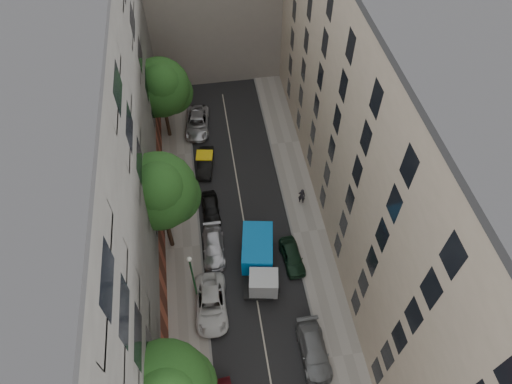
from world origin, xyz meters
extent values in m
plane|color=#4C4C49|center=(0.00, 0.00, 0.00)|extent=(120.00, 120.00, 0.00)
cube|color=black|center=(0.00, 0.00, 0.01)|extent=(8.00, 44.00, 0.02)
cube|color=gray|center=(-5.50, 0.00, 0.07)|extent=(3.00, 44.00, 0.15)
cube|color=gray|center=(5.50, 0.00, 0.07)|extent=(3.00, 44.00, 0.15)
cube|color=#504E4A|center=(-11.00, 0.00, 10.00)|extent=(8.00, 44.00, 20.00)
cube|color=#BCA992|center=(11.00, 0.00, 10.00)|extent=(8.00, 44.00, 20.00)
cube|color=black|center=(0.60, -3.02, 0.61)|extent=(3.31, 6.27, 0.33)
cube|color=#A3A5A8|center=(0.60, -5.12, 1.60)|extent=(2.48, 2.12, 1.87)
cube|color=#0B7AD8|center=(0.60, -2.03, 1.76)|extent=(3.08, 4.33, 1.99)
cylinder|color=black|center=(-0.45, -5.12, 0.46)|extent=(0.31, 0.93, 0.93)
cylinder|color=black|center=(1.65, -5.12, 0.46)|extent=(0.31, 0.93, 0.93)
cylinder|color=black|center=(-0.45, -1.26, 0.46)|extent=(0.31, 0.93, 0.93)
cylinder|color=black|center=(1.65, -1.26, 0.46)|extent=(0.31, 0.93, 0.93)
imported|color=silver|center=(-3.60, -5.80, 0.73)|extent=(2.64, 5.34, 1.46)
imported|color=silver|center=(-2.92, -0.66, 0.64)|extent=(1.97, 4.50, 1.29)
imported|color=black|center=(-2.80, 3.40, 0.65)|extent=(1.62, 3.84, 1.30)
imported|color=black|center=(-2.80, 9.00, 0.67)|extent=(2.04, 4.22, 1.33)
imported|color=silver|center=(-3.17, 14.71, 0.72)|extent=(2.94, 5.40, 1.44)
imported|color=slate|center=(3.40, -10.51, 0.69)|extent=(1.96, 4.76, 1.38)
imported|color=black|center=(3.43, -2.60, 0.66)|extent=(1.83, 3.95, 1.31)
cylinder|color=#382619|center=(-6.40, 0.45, 1.93)|extent=(0.36, 0.36, 3.56)
cylinder|color=#382619|center=(-6.40, 0.45, 4.97)|extent=(0.24, 0.24, 2.54)
sphere|color=#1D4416|center=(-6.40, 0.45, 7.46)|extent=(5.86, 5.86, 5.86)
sphere|color=#1D4416|center=(-5.50, 0.85, 6.24)|extent=(4.40, 4.40, 4.40)
sphere|color=#1D4416|center=(-7.10, -0.05, 6.75)|extent=(4.10, 4.10, 4.10)
sphere|color=#1D4416|center=(-6.20, -0.35, 8.78)|extent=(3.81, 3.81, 3.81)
cylinder|color=#382619|center=(-6.13, 14.00, 1.64)|extent=(0.36, 0.36, 2.97)
cylinder|color=#382619|center=(-6.13, 14.00, 4.19)|extent=(0.24, 0.24, 2.12)
sphere|color=#1D4416|center=(-6.13, 14.00, 6.27)|extent=(5.62, 5.62, 5.62)
sphere|color=#1D4416|center=(-5.23, 14.40, 5.25)|extent=(4.22, 4.22, 4.22)
sphere|color=#1D4416|center=(-6.83, 13.50, 5.67)|extent=(3.93, 3.93, 3.93)
sphere|color=#1D4416|center=(-5.93, 13.20, 7.37)|extent=(3.65, 3.65, 3.65)
cylinder|color=#175125|center=(-4.61, -4.89, 3.12)|extent=(0.14, 0.14, 5.94)
sphere|color=silver|center=(-4.61, -4.89, 6.19)|extent=(0.36, 0.36, 0.36)
imported|color=black|center=(5.50, 3.25, 1.05)|extent=(0.77, 0.65, 1.79)
camera|label=1|loc=(-2.50, -21.32, 33.49)|focal=32.00mm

